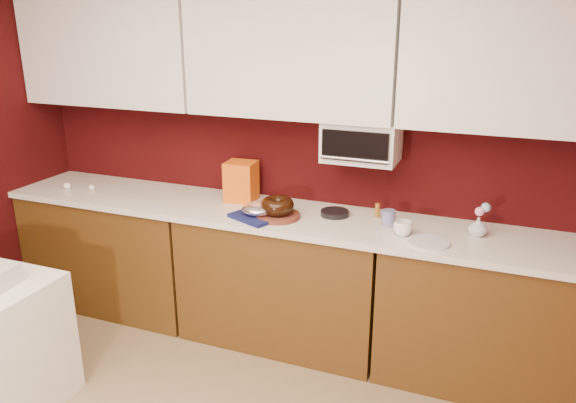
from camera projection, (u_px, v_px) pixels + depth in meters
The scene contains 27 objects.
wall_back at pixel (301, 150), 3.74m from camera, with size 4.00×0.02×2.50m, color #340707.
base_cabinet_left at pixel (119, 250), 4.20m from camera, with size 1.31×0.58×0.86m, color #523310.
base_cabinet_center at pixel (284, 280), 3.73m from camera, with size 1.31×0.58×0.86m, color #523310.
base_cabinet_right at pixel (496, 318), 3.27m from camera, with size 1.31×0.58×0.86m, color #523310.
countertop at pixel (283, 216), 3.59m from camera, with size 4.00×0.62×0.04m, color silver.
upper_cabinet_left at pixel (112, 54), 3.87m from camera, with size 1.31×0.33×0.70m, color white.
upper_cabinet_center at pixel (292, 59), 3.41m from camera, with size 1.31×0.33×0.70m, color white.
upper_cabinet_right at pixel (528, 66), 2.94m from camera, with size 1.31×0.33×0.70m, color white.
toaster_oven at pixel (362, 141), 3.42m from camera, with size 0.45×0.30×0.25m, color white.
toaster_oven_door at pixel (355, 146), 3.28m from camera, with size 0.40×0.02×0.18m, color black.
toaster_oven_handle at pixel (354, 159), 3.29m from camera, with size 0.02×0.02×0.42m, color silver.
cake_base at pixel (277, 216), 3.50m from camera, with size 0.28×0.28×0.03m, color maroon.
bundt_cake at pixel (277, 206), 3.48m from camera, with size 0.21×0.21×0.09m, color black.
navy_towel at pixel (257, 216), 3.50m from camera, with size 0.29×0.25×0.02m, color #14184B.
foil_ham_nest at pixel (257, 210), 3.49m from camera, with size 0.20×0.17×0.07m, color white.
roasted_ham at pixel (257, 206), 3.48m from camera, with size 0.09×0.08×0.06m, color #B36752.
pandoro_box at pixel (241, 181), 3.79m from camera, with size 0.20×0.18×0.27m, color red.
dark_pan at pixel (335, 213), 3.54m from camera, with size 0.18×0.18×0.03m, color black.
coffee_mug at pixel (403, 227), 3.21m from camera, with size 0.09×0.09×0.10m, color white.
blue_jar at pixel (389, 218), 3.36m from camera, with size 0.08×0.08×0.10m, color navy.
flower_vase at pixel (478, 225), 3.20m from camera, with size 0.08×0.08×0.13m, color silver.
flower_pink at pixel (480, 212), 3.17m from camera, with size 0.05×0.05×0.05m, color pink.
flower_blue at pixel (486, 207), 3.17m from camera, with size 0.05×0.05×0.05m, color #87B1D9.
china_plate at pixel (428, 242), 3.11m from camera, with size 0.23×0.23×0.01m, color silver.
amber_bottle at pixel (377, 210), 3.50m from camera, with size 0.03×0.03×0.09m, color #985A1B.
egg_left at pixel (67, 186), 4.08m from camera, with size 0.06×0.05×0.05m, color white.
egg_right at pixel (92, 187), 4.05m from camera, with size 0.05×0.04×0.04m, color white.
Camera 1 is at (1.26, -1.19, 2.11)m, focal length 35.00 mm.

